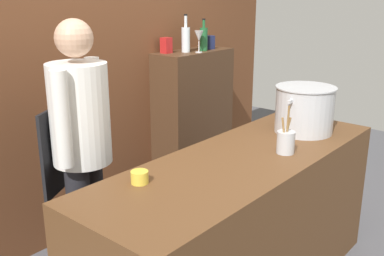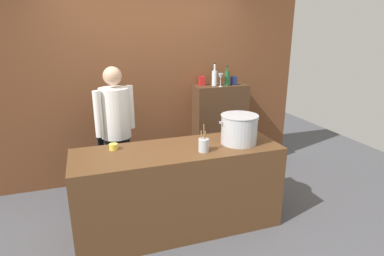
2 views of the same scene
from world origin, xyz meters
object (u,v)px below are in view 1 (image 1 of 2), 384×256
(butter_jar, at_px, (140,177))
(wine_bottle_clear, at_px, (186,39))
(wine_bottle_green, at_px, (204,39))
(spice_tin_red, at_px, (166,45))
(wine_glass_short, at_px, (199,37))
(spice_tin_navy, at_px, (209,42))
(utensil_crock, at_px, (286,142))
(chef, at_px, (81,141))
(stockpot_large, at_px, (304,109))

(butter_jar, distance_m, wine_bottle_clear, 1.86)
(wine_bottle_green, xyz_separation_m, spice_tin_red, (-0.32, 0.14, -0.04))
(wine_bottle_green, distance_m, spice_tin_red, 0.35)
(wine_glass_short, xyz_separation_m, spice_tin_red, (-0.21, 0.18, -0.07))
(wine_bottle_clear, bearing_deg, spice_tin_navy, -5.00)
(wine_bottle_green, relative_size, wine_glass_short, 1.49)
(butter_jar, xyz_separation_m, wine_bottle_clear, (1.50, 1.00, 0.48))
(wine_bottle_clear, bearing_deg, wine_glass_short, -64.61)
(utensil_crock, relative_size, butter_jar, 3.25)
(utensil_crock, height_order, butter_jar, utensil_crock)
(spice_tin_navy, bearing_deg, spice_tin_red, 166.93)
(chef, bearing_deg, butter_jar, 51.56)
(utensil_crock, height_order, spice_tin_red, spice_tin_red)
(spice_tin_navy, xyz_separation_m, spice_tin_red, (-0.44, 0.10, 0.01))
(chef, relative_size, wine_bottle_clear, 5.33)
(butter_jar, distance_m, wine_glass_short, 1.86)
(chef, height_order, stockpot_large, chef)
(wine_bottle_green, distance_m, spice_tin_navy, 0.13)
(stockpot_large, height_order, wine_bottle_clear, wine_bottle_clear)
(wine_bottle_green, xyz_separation_m, spice_tin_navy, (0.12, 0.04, -0.05))
(utensil_crock, xyz_separation_m, spice_tin_navy, (0.94, 1.31, 0.39))
(utensil_crock, relative_size, spice_tin_navy, 2.43)
(butter_jar, height_order, wine_bottle_clear, wine_bottle_clear)
(chef, xyz_separation_m, wine_bottle_clear, (1.41, 0.42, 0.45))
(stockpot_large, height_order, spice_tin_navy, spice_tin_navy)
(wine_bottle_clear, bearing_deg, spice_tin_red, 153.76)
(wine_glass_short, relative_size, spice_tin_navy, 1.55)
(stockpot_large, relative_size, wine_bottle_green, 1.66)
(chef, xyz_separation_m, utensil_crock, (0.75, -0.91, 0.00))
(wine_bottle_green, xyz_separation_m, wine_bottle_clear, (-0.16, 0.06, 0.01))
(chef, distance_m, butter_jar, 0.59)
(chef, xyz_separation_m, butter_jar, (-0.08, -0.58, -0.03))
(spice_tin_red, bearing_deg, stockpot_large, -92.83)
(stockpot_large, height_order, wine_bottle_green, wine_bottle_green)
(wine_bottle_green, bearing_deg, utensil_crock, -122.79)
(chef, distance_m, stockpot_large, 1.44)
(spice_tin_navy, bearing_deg, wine_glass_short, -161.64)
(utensil_crock, bearing_deg, wine_bottle_clear, 63.75)
(stockpot_large, xyz_separation_m, spice_tin_red, (0.06, 1.30, 0.31))
(wine_glass_short, bearing_deg, stockpot_large, -103.53)
(stockpot_large, xyz_separation_m, spice_tin_navy, (0.50, 1.20, 0.30))
(wine_bottle_clear, bearing_deg, butter_jar, -146.15)
(spice_tin_navy, bearing_deg, wine_bottle_clear, 175.00)
(butter_jar, relative_size, wine_bottle_clear, 0.28)
(butter_jar, bearing_deg, utensil_crock, -21.64)
(butter_jar, relative_size, wine_glass_short, 0.48)
(wine_bottle_clear, height_order, spice_tin_navy, wine_bottle_clear)
(wine_bottle_clear, distance_m, spice_tin_navy, 0.29)
(stockpot_large, xyz_separation_m, wine_bottle_green, (0.38, 1.16, 0.35))
(utensil_crock, distance_m, spice_tin_navy, 1.66)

